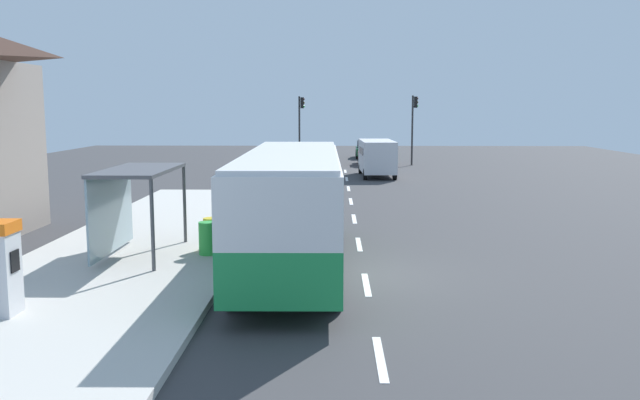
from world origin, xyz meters
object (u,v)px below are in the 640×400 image
object	(u,v)px
bus	(292,202)
sedan_far	(366,149)
white_van	(377,156)
recycling_bin_yellow	(212,234)
sedan_near	(371,154)
recycling_bin_green	(208,238)
traffic_light_near_side	(414,119)
traffic_light_far_side	(301,119)
bus_shelter	(129,189)
ticket_machine	(0,267)

from	to	relation	value
bus	sedan_far	xyz separation A→B (m)	(4.01, 40.70, -1.05)
white_van	recycling_bin_yellow	xyz separation A→B (m)	(-6.40, -23.24, -0.69)
sedan_near	recycling_bin_yellow	world-z (taller)	sedan_near
sedan_far	recycling_bin_green	bearing A→B (deg)	-99.29
sedan_near	traffic_light_near_side	bearing A→B (deg)	-6.69
sedan_near	recycling_bin_yellow	distance (m)	32.78
traffic_light_far_side	bus_shelter	xyz separation A→B (m)	(-3.31, -33.35, -1.36)
bus	recycling_bin_green	size ratio (longest dim) A/B	11.62
recycling_bin_yellow	bus_shelter	world-z (taller)	bus_shelter
traffic_light_far_side	white_van	bearing A→B (deg)	-60.35
white_van	sedan_far	size ratio (longest dim) A/B	1.19
sedan_near	white_van	bearing A→B (deg)	-90.64
traffic_light_near_side	bus_shelter	xyz separation A→B (m)	(-11.91, -32.55, -1.39)
bus	ticket_machine	bearing A→B (deg)	-139.75
sedan_near	sedan_far	xyz separation A→B (m)	(0.00, 6.90, 0.00)
sedan_near	traffic_light_far_side	bearing A→B (deg)	175.50
traffic_light_near_side	bus_shelter	size ratio (longest dim) A/B	1.32
recycling_bin_yellow	recycling_bin_green	bearing A→B (deg)	-90.00
bus	traffic_light_far_side	bearing A→B (deg)	92.33
ticket_machine	bus_shelter	distance (m)	5.82
bus	sedan_near	world-z (taller)	bus
ticket_machine	recycling_bin_green	size ratio (longest dim) A/B	2.04
recycling_bin_green	bus	bearing A→B (deg)	-21.25
white_van	recycling_bin_green	world-z (taller)	white_van
ticket_machine	traffic_light_far_side	world-z (taller)	traffic_light_far_side
sedan_far	recycling_bin_green	world-z (taller)	sedan_far
sedan_near	ticket_machine	world-z (taller)	ticket_machine
recycling_bin_yellow	bus_shelter	bearing A→B (deg)	-160.34
sedan_near	recycling_bin_green	bearing A→B (deg)	-101.20
recycling_bin_green	ticket_machine	bearing A→B (deg)	-118.84
bus	recycling_bin_green	world-z (taller)	bus
ticket_machine	recycling_bin_yellow	distance (m)	7.22
sedan_near	bus	bearing A→B (deg)	-96.77
recycling_bin_yellow	ticket_machine	bearing A→B (deg)	-116.15
white_van	traffic_light_far_side	size ratio (longest dim) A/B	1.01
ticket_machine	traffic_light_near_side	size ratio (longest dim) A/B	0.37
sedan_near	traffic_light_near_side	size ratio (longest dim) A/B	0.84
traffic_light_far_side	bus_shelter	world-z (taller)	traffic_light_far_side
bus	sedan_far	size ratio (longest dim) A/B	2.49
traffic_light_near_side	white_van	bearing A→B (deg)	-111.16
bus	recycling_bin_green	bearing A→B (deg)	158.75
ticket_machine	white_van	bearing A→B (deg)	72.14
ticket_machine	bus_shelter	xyz separation A→B (m)	(0.96, 5.67, 0.93)
bus	recycling_bin_yellow	size ratio (longest dim) A/B	11.62
white_van	bus_shelter	distance (m)	25.54
sedan_near	ticket_machine	distance (m)	39.79
sedan_far	ticket_machine	bearing A→B (deg)	-102.00
bus_shelter	bus	bearing A→B (deg)	-10.57
sedan_far	recycling_bin_yellow	world-z (taller)	sedan_far
recycling_bin_yellow	traffic_light_near_side	size ratio (longest dim) A/B	0.18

